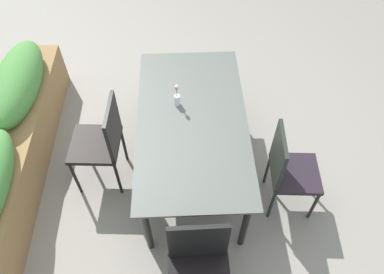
{
  "coord_description": "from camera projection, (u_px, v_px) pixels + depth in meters",
  "views": [
    {
      "loc": [
        -1.99,
        -0.01,
        3.07
      ],
      "look_at": [
        0.07,
        -0.1,
        0.47
      ],
      "focal_mm": 34.67,
      "sensor_mm": 36.0,
      "label": 1
    }
  ],
  "objects": [
    {
      "name": "ground_plane",
      "position": [
        182.0,
        172.0,
        3.65
      ],
      "size": [
        12.0,
        12.0,
        0.0
      ],
      "primitive_type": "plane",
      "color": "gray"
    },
    {
      "name": "dining_table",
      "position": [
        192.0,
        124.0,
        3.18
      ],
      "size": [
        1.77,
        0.93,
        0.71
      ],
      "color": "#4C514C",
      "rests_on": "ground"
    },
    {
      "name": "chair_far_side",
      "position": [
        102.0,
        140.0,
        3.19
      ],
      "size": [
        0.45,
        0.45,
        0.96
      ],
      "rotation": [
        0.0,
        0.0,
        -0.06
      ],
      "color": "black",
      "rests_on": "ground"
    },
    {
      "name": "chair_end_left",
      "position": [
        199.0,
        269.0,
        2.54
      ],
      "size": [
        0.44,
        0.44,
        0.92
      ],
      "rotation": [
        0.0,
        0.0,
        1.58
      ],
      "color": "black",
      "rests_on": "ground"
    },
    {
      "name": "chair_near_left",
      "position": [
        288.0,
        168.0,
        3.06
      ],
      "size": [
        0.43,
        0.43,
        0.91
      ],
      "rotation": [
        0.0,
        0.0,
        3.07
      ],
      "color": "black",
      "rests_on": "ground"
    },
    {
      "name": "flower_vase",
      "position": [
        177.0,
        97.0,
        3.18
      ],
      "size": [
        0.05,
        0.05,
        0.23
      ],
      "color": "silver",
      "rests_on": "dining_table"
    },
    {
      "name": "planter_box",
      "position": [
        11.0,
        144.0,
        3.38
      ],
      "size": [
        2.61,
        0.45,
        0.82
      ],
      "color": "olive",
      "rests_on": "ground"
    }
  ]
}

